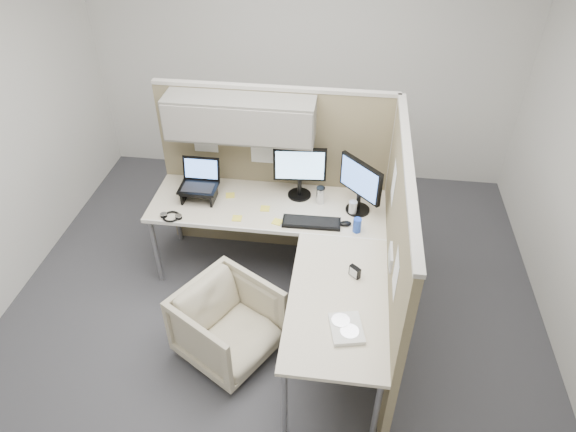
# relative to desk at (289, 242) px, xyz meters

# --- Properties ---
(ground) EXTENTS (4.50, 4.50, 0.00)m
(ground) POSITION_rel_desk_xyz_m (-0.12, -0.13, -0.69)
(ground) COLOR #39383D
(ground) RESTS_ON ground
(partition_back) EXTENTS (2.00, 0.36, 1.63)m
(partition_back) POSITION_rel_desk_xyz_m (-0.34, 0.70, 0.41)
(partition_back) COLOR #817454
(partition_back) RESTS_ON ground
(partition_right) EXTENTS (0.07, 2.03, 1.63)m
(partition_right) POSITION_rel_desk_xyz_m (0.78, -0.19, 0.13)
(partition_right) COLOR #817454
(partition_right) RESTS_ON ground
(desk) EXTENTS (2.00, 1.98, 0.73)m
(desk) POSITION_rel_desk_xyz_m (0.00, 0.00, 0.00)
(desk) COLOR beige
(desk) RESTS_ON ground
(office_chair) EXTENTS (0.86, 0.87, 0.67)m
(office_chair) POSITION_rel_desk_xyz_m (-0.39, -0.55, -0.35)
(office_chair) COLOR beige
(office_chair) RESTS_ON ground
(monitor_left) EXTENTS (0.44, 0.20, 0.47)m
(monitor_left) POSITION_rel_desk_xyz_m (0.01, 0.57, 0.32)
(monitor_left) COLOR black
(monitor_left) RESTS_ON desk
(monitor_right) EXTENTS (0.33, 0.34, 0.47)m
(monitor_right) POSITION_rel_desk_xyz_m (0.52, 0.43, 0.32)
(monitor_right) COLOR black
(monitor_right) RESTS_ON desk
(laptop_station) EXTENTS (0.32, 0.27, 0.33)m
(laptop_station) POSITION_rel_desk_xyz_m (-0.82, 0.44, 0.17)
(laptop_station) COLOR black
(laptop_station) RESTS_ON desk
(keyboard) EXTENTS (0.47, 0.17, 0.02)m
(keyboard) POSITION_rel_desk_xyz_m (0.15, 0.20, 0.05)
(keyboard) COLOR black
(keyboard) RESTS_ON desk
(mouse) EXTENTS (0.10, 0.08, 0.03)m
(mouse) POSITION_rel_desk_xyz_m (0.43, 0.22, 0.06)
(mouse) COLOR black
(mouse) RESTS_ON desk
(travel_mug) EXTENTS (0.07, 0.07, 0.15)m
(travel_mug) POSITION_rel_desk_xyz_m (0.20, 0.50, 0.12)
(travel_mug) COLOR silver
(travel_mug) RESTS_ON desk
(soda_can_green) EXTENTS (0.07, 0.07, 0.12)m
(soda_can_green) POSITION_rel_desk_xyz_m (0.52, 0.16, 0.10)
(soda_can_green) COLOR #1E3FA5
(soda_can_green) RESTS_ON desk
(soda_can_silver) EXTENTS (0.07, 0.07, 0.12)m
(soda_can_silver) POSITION_rel_desk_xyz_m (0.48, 0.38, 0.10)
(soda_can_silver) COLOR silver
(soda_can_silver) RESTS_ON desk
(sticky_note_d) EXTENTS (0.08, 0.08, 0.01)m
(sticky_note_d) POSITION_rel_desk_xyz_m (-0.25, 0.35, 0.05)
(sticky_note_d) COLOR yellow
(sticky_note_d) RESTS_ON desk
(sticky_note_c) EXTENTS (0.09, 0.09, 0.01)m
(sticky_note_c) POSITION_rel_desk_xyz_m (-0.58, 0.49, 0.05)
(sticky_note_c) COLOR yellow
(sticky_note_c) RESTS_ON desk
(sticky_note_b) EXTENTS (0.09, 0.09, 0.01)m
(sticky_note_b) POSITION_rel_desk_xyz_m (-0.12, 0.18, 0.05)
(sticky_note_b) COLOR yellow
(sticky_note_b) RESTS_ON desk
(sticky_note_a) EXTENTS (0.08, 0.08, 0.01)m
(sticky_note_a) POSITION_rel_desk_xyz_m (-0.45, 0.19, 0.05)
(sticky_note_a) COLOR yellow
(sticky_note_a) RESTS_ON desk
(headphones) EXTENTS (0.18, 0.15, 0.03)m
(headphones) POSITION_rel_desk_xyz_m (-0.99, 0.13, 0.05)
(headphones) COLOR black
(headphones) RESTS_ON desk
(paper_stack) EXTENTS (0.25, 0.29, 0.03)m
(paper_stack) POSITION_rel_desk_xyz_m (0.48, -0.85, 0.06)
(paper_stack) COLOR white
(paper_stack) RESTS_ON desk
(desk_clock) EXTENTS (0.09, 0.08, 0.09)m
(desk_clock) POSITION_rel_desk_xyz_m (0.51, -0.35, 0.09)
(desk_clock) COLOR black
(desk_clock) RESTS_ON desk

